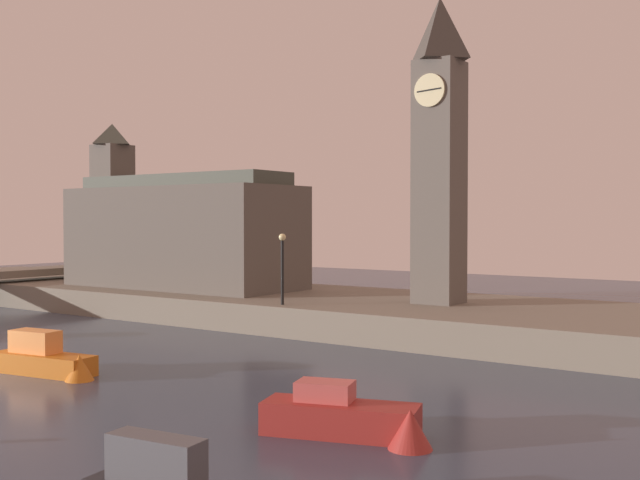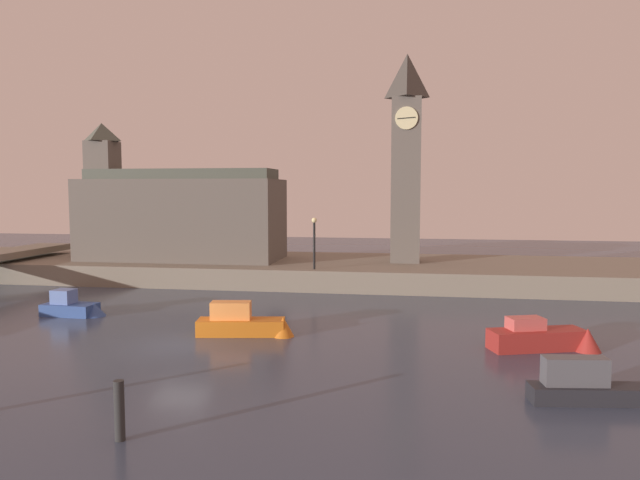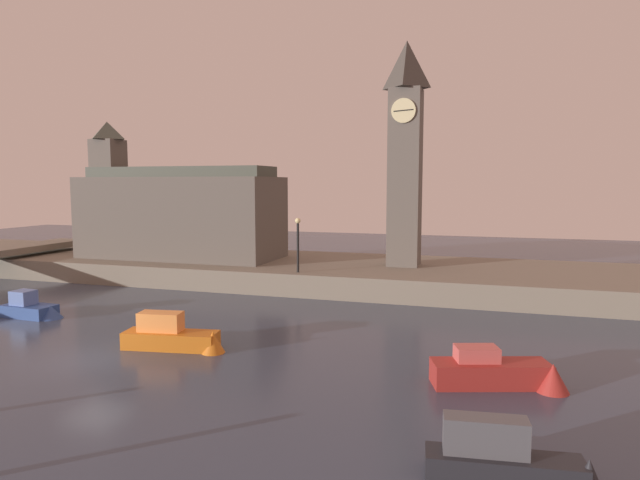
# 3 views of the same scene
# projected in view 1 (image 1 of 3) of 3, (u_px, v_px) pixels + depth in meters

# --- Properties ---
(far_embankment) EXTENTS (70.00, 12.00, 1.50)m
(far_embankment) POSITION_uv_depth(u_px,v_px,m) (286.00, 306.00, 44.16)
(far_embankment) COLOR slate
(far_embankment) RESTS_ON ground
(clock_tower) EXTENTS (2.38, 2.42, 15.48)m
(clock_tower) POSITION_uv_depth(u_px,v_px,m) (439.00, 146.00, 38.46)
(clock_tower) COLOR #5B544C
(clock_tower) RESTS_ON far_embankment
(parliament_hall) EXTENTS (15.57, 6.37, 10.76)m
(parliament_hall) POSITION_uv_depth(u_px,v_px,m) (178.00, 231.00, 48.21)
(parliament_hall) COLOR #5B544C
(parliament_hall) RESTS_ON far_embankment
(streetlamp) EXTENTS (0.36, 0.36, 3.56)m
(streetlamp) POSITION_uv_depth(u_px,v_px,m) (282.00, 260.00, 37.91)
(streetlamp) COLOR black
(streetlamp) RESTS_ON far_embankment
(boat_patrol_orange) EXTENTS (4.89, 1.90, 1.70)m
(boat_patrol_orange) POSITION_uv_depth(u_px,v_px,m) (49.00, 360.00, 28.13)
(boat_patrol_orange) COLOR orange
(boat_patrol_orange) RESTS_ON ground
(boat_dinghy_red) EXTENTS (5.02, 2.52, 1.44)m
(boat_dinghy_red) POSITION_uv_depth(u_px,v_px,m) (353.00, 418.00, 20.01)
(boat_dinghy_red) COLOR maroon
(boat_dinghy_red) RESTS_ON ground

